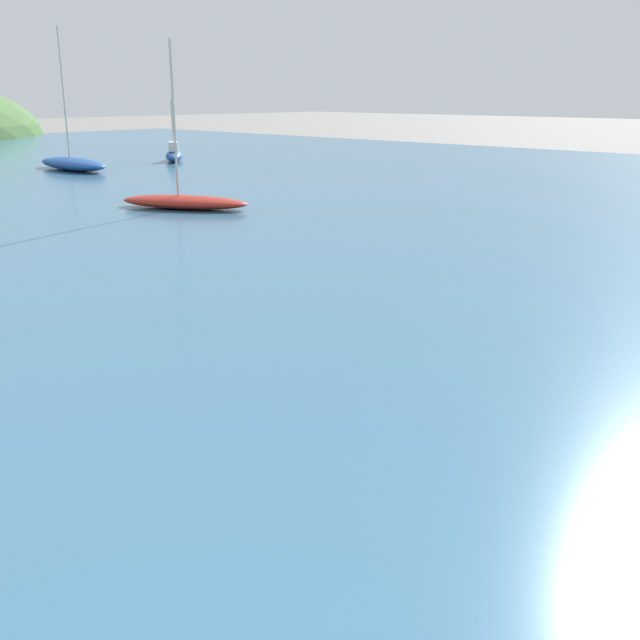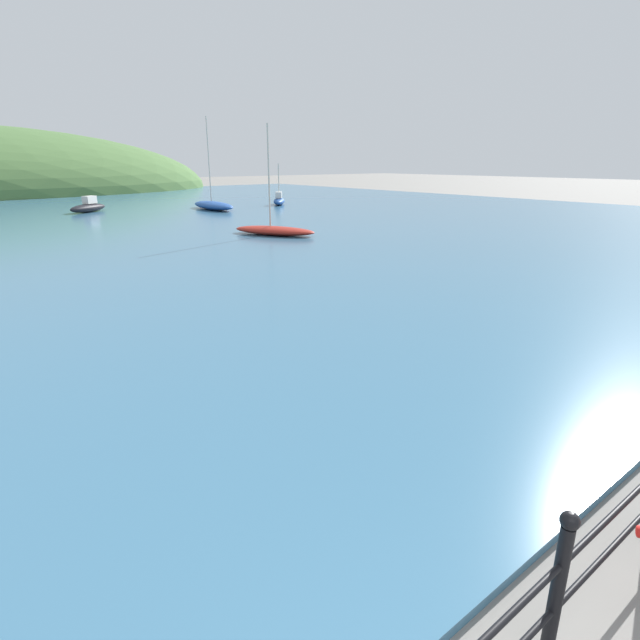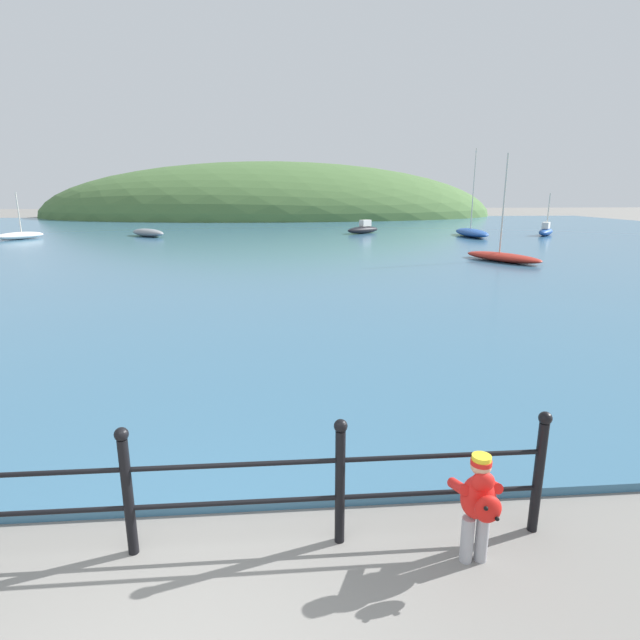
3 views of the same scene
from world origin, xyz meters
TOP-DOWN VIEW (x-y plane):
  - water at (0.00, 32.00)m, footprint 80.00×60.00m
  - far_hillside at (0.00, 65.45)m, footprint 58.07×31.94m
  - iron_railing at (0.44, 1.50)m, footprint 5.62×0.12m
  - child_in_coat at (2.48, 1.14)m, footprint 0.38×0.53m
  - boat_far_right at (14.33, 31.76)m, footprint 1.61×4.89m
  - boat_green_fishing at (10.86, 19.13)m, footprint 2.91×4.00m
  - boat_twin_mast at (19.98, 32.25)m, footprint 2.49×2.91m
  - boat_blue_hull at (-16.05, 32.17)m, footprint 2.74×3.17m
  - boat_red_dinghy at (7.25, 35.07)m, footprint 3.00×2.57m
  - boat_mid_harbor at (-8.18, 33.67)m, footprint 3.23×3.29m

SIDE VIEW (x-z plane):
  - far_hillside at x=0.00m, z-range -6.95..6.95m
  - water at x=0.00m, z-range 0.00..0.10m
  - boat_green_fishing at x=10.86m, z-range -2.00..2.63m
  - boat_blue_hull at x=-16.05m, z-range -1.15..1.85m
  - boat_mid_harbor at x=-8.18m, z-range 0.10..0.64m
  - boat_far_right at x=14.33m, z-range -2.55..3.32m
  - boat_twin_mast at x=19.98m, z-range -1.05..1.88m
  - boat_red_dinghy at x=7.25m, z-range -0.08..0.92m
  - child_in_coat at x=2.48m, z-range 0.10..1.11m
  - iron_railing at x=0.44m, z-range 0.04..1.25m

